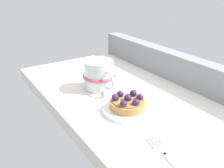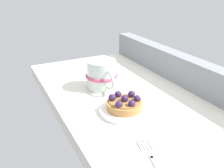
% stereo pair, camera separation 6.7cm
% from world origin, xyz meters
% --- Properties ---
extents(ground_plane, '(0.87, 0.43, 0.04)m').
position_xyz_m(ground_plane, '(0.00, 0.00, -0.02)').
color(ground_plane, silver).
extents(window_rail_back, '(0.85, 0.05, 0.09)m').
position_xyz_m(window_rail_back, '(0.00, 0.19, 0.04)').
color(window_rail_back, gray).
rests_on(window_rail_back, ground_plane).
extents(dessert_plate, '(0.13, 0.13, 0.01)m').
position_xyz_m(dessert_plate, '(0.03, -0.07, 0.00)').
color(dessert_plate, white).
rests_on(dessert_plate, ground_plane).
extents(raspberry_tart, '(0.09, 0.09, 0.04)m').
position_xyz_m(raspberry_tart, '(0.03, -0.07, 0.02)').
color(raspberry_tart, '#B77F42').
rests_on(raspberry_tart, dessert_plate).
extents(coffee_mug, '(0.13, 0.10, 0.09)m').
position_xyz_m(coffee_mug, '(-0.13, -0.05, 0.04)').
color(coffee_mug, silver).
rests_on(coffee_mug, ground_plane).
extents(dessert_fork, '(0.16, 0.05, 0.01)m').
position_xyz_m(dessert_fork, '(0.22, -0.11, 0.00)').
color(dessert_fork, silver).
rests_on(dessert_fork, ground_plane).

